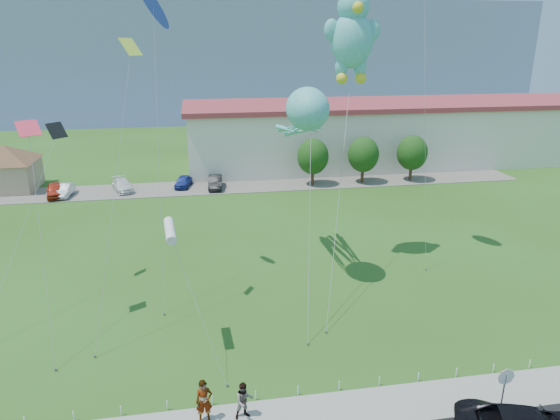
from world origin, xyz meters
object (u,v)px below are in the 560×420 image
object	(u,v)px
pavilion	(5,163)
parked_car_red	(55,190)
parked_car_white	(122,185)
teddy_bear_kite	(352,33)
parked_car_black	(215,182)
parked_car_blue	(183,181)
pedestrian_left	(204,401)
pedestrian_right	(244,401)
parked_car_silver	(64,190)
octopus_kite	(303,119)
warehouse	(410,131)
stop_sign	(505,381)

from	to	relation	value
pavilion	parked_car_red	xyz separation A→B (m)	(5.84, -3.92, -2.24)
parked_car_white	teddy_bear_kite	xyz separation A→B (m)	(18.90, -21.71, 15.62)
parked_car_white	parked_car_black	world-z (taller)	parked_car_black
parked_car_black	parked_car_blue	bearing A→B (deg)	166.06
pedestrian_left	parked_car_red	world-z (taller)	pedestrian_left
pedestrian_right	parked_car_white	distance (m)	38.84
parked_car_silver	octopus_kite	bearing A→B (deg)	-44.52
parked_car_red	parked_car_silver	xyz separation A→B (m)	(0.92, 0.03, -0.09)
parked_car_black	warehouse	bearing A→B (deg)	23.25
pedestrian_right	parked_car_black	distance (m)	36.92
pedestrian_right	parked_car_blue	xyz separation A→B (m)	(-3.08, 38.07, -0.28)
parked_car_red	parked_car_blue	size ratio (longest dim) A/B	1.15
pedestrian_right	warehouse	bearing A→B (deg)	48.46
warehouse	parked_car_silver	size ratio (longest dim) A/B	15.80
warehouse	parked_car_blue	size ratio (longest dim) A/B	16.51
parked_car_white	warehouse	bearing A→B (deg)	-4.45
warehouse	pedestrian_right	size ratio (longest dim) A/B	35.03
parked_car_red	warehouse	bearing A→B (deg)	-0.15
warehouse	teddy_bear_kite	size ratio (longest dim) A/B	3.17
parked_car_blue	octopus_kite	distance (m)	27.64
pavilion	octopus_kite	xyz separation A→B (m)	(27.84, -26.52, 8.02)
pavilion	octopus_kite	world-z (taller)	octopus_kite
stop_sign	pedestrian_left	bearing A→B (deg)	171.73
parked_car_red	teddy_bear_kite	size ratio (longest dim) A/B	0.22
parked_car_blue	parked_car_silver	bearing A→B (deg)	-160.47
parked_car_silver	teddy_bear_kite	bearing A→B (deg)	-37.30
warehouse	octopus_kite	xyz separation A→B (m)	(-22.16, -32.52, 6.92)
warehouse	parked_car_blue	world-z (taller)	warehouse
pavilion	parked_car_black	distance (m)	23.24
parked_car_blue	teddy_bear_kite	xyz separation A→B (m)	(12.26, -22.18, 15.62)
warehouse	octopus_kite	world-z (taller)	octopus_kite
pedestrian_left	parked_car_silver	world-z (taller)	pedestrian_left
warehouse	teddy_bear_kite	distance (m)	37.71
pavilion	pedestrian_left	bearing A→B (deg)	-62.89
pedestrian_left	parked_car_white	xyz separation A→B (m)	(-8.01, 37.51, -0.41)
stop_sign	parked_car_white	bearing A→B (deg)	117.91
parked_car_silver	parked_car_blue	bearing A→B (deg)	9.42
stop_sign	octopus_kite	distance (m)	19.03
stop_sign	pedestrian_right	xyz separation A→B (m)	(-11.13, 1.77, -0.90)
parked_car_red	parked_car_silver	bearing A→B (deg)	-10.64
warehouse	pedestrian_right	distance (m)	54.13
octopus_kite	pavilion	bearing A→B (deg)	136.39
parked_car_black	teddy_bear_kite	size ratio (longest dim) A/B	0.22
pedestrian_left	octopus_kite	world-z (taller)	octopus_kite
octopus_kite	pedestrian_right	bearing A→B (deg)	-111.45
parked_car_silver	parked_car_black	xyz separation A→B (m)	(16.09, 0.36, 0.06)
teddy_bear_kite	parked_car_black	bearing A→B (deg)	112.45
parked_car_black	octopus_kite	world-z (taller)	octopus_kite
pavilion	parked_car_silver	xyz separation A→B (m)	(6.76, -3.88, -2.33)
parked_car_red	pedestrian_right	bearing A→B (deg)	-78.45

